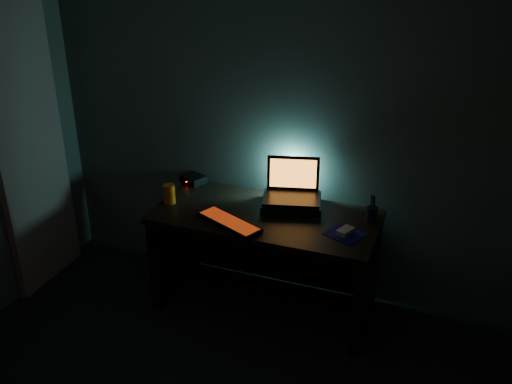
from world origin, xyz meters
TOP-DOWN VIEW (x-y plane):
  - room at (0.00, 0.00)m, footprint 3.50×4.00m
  - desk at (0.00, 1.67)m, footprint 1.50×0.70m
  - curtain at (-1.71, 1.42)m, footprint 0.06×0.65m
  - riser at (0.13, 1.78)m, footprint 0.46×0.39m
  - laptop at (0.12, 1.83)m, footprint 0.43×0.37m
  - keyboard at (-0.17, 1.41)m, footprint 0.49×0.33m
  - mousepad at (0.56, 1.54)m, footprint 0.28×0.27m
  - mouse at (0.56, 1.54)m, footprint 0.11×0.13m
  - pen_cup at (0.68, 1.78)m, footprint 0.08×0.08m
  - juice_glass at (-0.68, 1.55)m, footprint 0.11×0.11m
  - router at (-0.68, 1.92)m, footprint 0.20×0.19m

SIDE VIEW (x-z plane):
  - desk at x=0.00m, z-range 0.12..0.87m
  - mousepad at x=0.56m, z-range 0.75..0.75m
  - keyboard at x=-0.17m, z-range 0.75..0.78m
  - mouse at x=0.56m, z-range 0.75..0.79m
  - router at x=-0.68m, z-range 0.75..0.81m
  - riser at x=0.13m, z-range 0.75..0.81m
  - pen_cup at x=0.68m, z-range 0.75..0.85m
  - juice_glass at x=-0.68m, z-range 0.75..0.89m
  - laptop at x=0.12m, z-range 0.74..1.00m
  - curtain at x=-1.71m, z-range 0.00..2.30m
  - room at x=0.00m, z-range 0.00..2.50m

